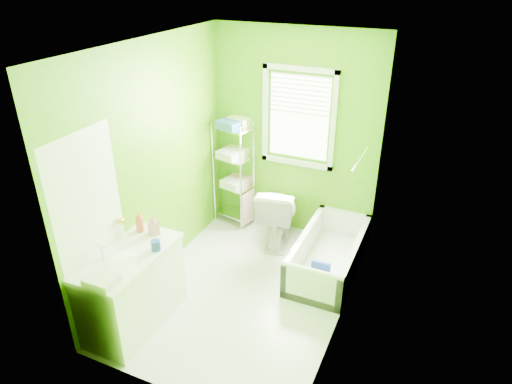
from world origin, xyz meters
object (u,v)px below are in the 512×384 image
at_px(bathtub, 328,260).
at_px(toilet, 278,213).
at_px(wire_shelf_unit, 235,162).
at_px(vanity, 132,287).

relative_size(bathtub, toilet, 1.75).
bearing_deg(toilet, bathtub, 144.57).
bearing_deg(wire_shelf_unit, bathtub, -21.39).
bearing_deg(vanity, toilet, 68.87).
bearing_deg(vanity, bathtub, 46.67).
height_order(toilet, vanity, vanity).
bearing_deg(toilet, vanity, 57.72).
height_order(bathtub, toilet, toilet).
distance_m(toilet, vanity, 2.08).
bearing_deg(wire_shelf_unit, toilet, -18.19).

